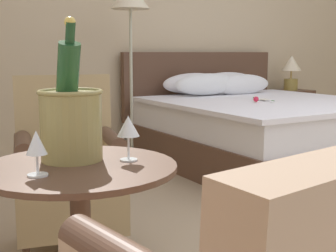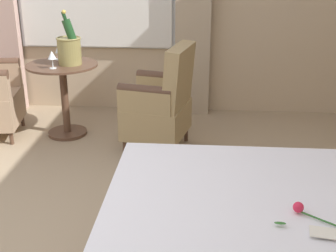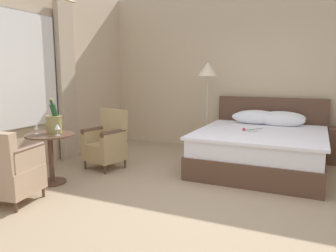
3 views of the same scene
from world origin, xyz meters
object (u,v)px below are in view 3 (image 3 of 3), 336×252
armchair_by_window (107,142)px  bed (261,147)px  champagne_bucket (54,122)px  side_table_round (51,152)px  wine_glass_near_edge (57,127)px  floor_lamp_brass (207,76)px  wine_glass_near_bucket (37,127)px  armchair_facing_bed (9,170)px

armchair_by_window → bed: bearing=24.6°
champagne_bucket → bed: bearing=36.8°
bed → side_table_round: bearing=-142.1°
wine_glass_near_edge → floor_lamp_brass: bearing=63.6°
bed → floor_lamp_brass: floor_lamp_brass is taller
wine_glass_near_bucket → wine_glass_near_edge: wine_glass_near_edge is taller
bed → armchair_by_window: (-2.27, -1.04, 0.07)m
champagne_bucket → armchair_facing_bed: 0.95m
bed → armchair_facing_bed: 3.67m
bed → armchair_facing_bed: (-2.45, -2.73, 0.05)m
floor_lamp_brass → armchair_by_window: 2.22m
floor_lamp_brass → wine_glass_near_edge: bearing=-116.4°
side_table_round → champagne_bucket: 0.42m
champagne_bucket → wine_glass_near_edge: bearing=-34.5°
champagne_bucket → wine_glass_near_bucket: (-0.16, -0.16, -0.06)m
side_table_round → champagne_bucket: (0.01, 0.08, 0.41)m
champagne_bucket → armchair_facing_bed: bearing=-84.3°
champagne_bucket → wine_glass_near_bucket: champagne_bucket is taller
wine_glass_near_edge → armchair_by_window: bearing=84.1°
armchair_by_window → side_table_round: bearing=-106.0°
bed → wine_glass_near_bucket: size_ratio=15.30×
bed → armchair_by_window: 2.49m
wine_glass_near_bucket → armchair_by_window: armchair_by_window is taller
floor_lamp_brass → wine_glass_near_edge: size_ratio=10.92×
wine_glass_near_edge → armchair_facing_bed: 0.84m
floor_lamp_brass → wine_glass_near_bucket: floor_lamp_brass is taller
wine_glass_near_edge → armchair_facing_bed: bearing=-96.4°
armchair_by_window → armchair_facing_bed: size_ratio=1.06×
floor_lamp_brass → wine_glass_near_edge: 2.92m
floor_lamp_brass → side_table_round: (-1.43, -2.52, -1.02)m
floor_lamp_brass → champagne_bucket: (-1.43, -2.43, -0.62)m
armchair_facing_bed → side_table_round: bearing=96.7°
wine_glass_near_bucket → champagne_bucket: bearing=43.9°
side_table_round → wine_glass_near_edge: bearing=-9.6°
wine_glass_near_edge → armchair_by_window: 1.05m
wine_glass_near_bucket → armchair_by_window: 1.16m
armchair_facing_bed → champagne_bucket: bearing=95.7°
wine_glass_near_edge → armchair_by_window: armchair_by_window is taller
side_table_round → wine_glass_near_edge: wine_glass_near_edge is taller
wine_glass_near_edge → armchair_facing_bed: (-0.08, -0.73, -0.41)m
side_table_round → armchair_by_window: (0.27, 0.94, -0.02)m
floor_lamp_brass → champagne_bucket: bearing=-120.4°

